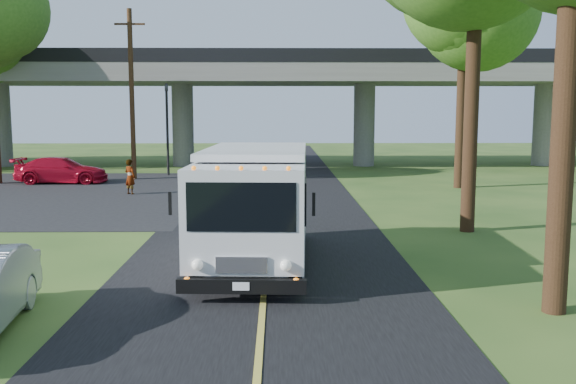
{
  "coord_description": "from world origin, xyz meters",
  "views": [
    {
      "loc": [
        0.31,
        -10.62,
        3.82
      ],
      "look_at": [
        0.56,
        6.31,
        1.6
      ],
      "focal_mm": 40.0,
      "sensor_mm": 36.0,
      "label": 1
    }
  ],
  "objects_px": {
    "traffic_signal": "(167,119)",
    "tree_right_far": "(470,11)",
    "pedestrian": "(130,177)",
    "red_sedan": "(62,170)",
    "step_van": "(255,203)",
    "utility_pole": "(132,93)"
  },
  "relations": [
    {
      "from": "utility_pole",
      "to": "step_van",
      "type": "relative_size",
      "value": 1.31
    },
    {
      "from": "traffic_signal",
      "to": "utility_pole",
      "type": "distance_m",
      "value": 2.86
    },
    {
      "from": "traffic_signal",
      "to": "pedestrian",
      "type": "distance_m",
      "value": 8.57
    },
    {
      "from": "tree_right_far",
      "to": "step_van",
      "type": "relative_size",
      "value": 1.6
    },
    {
      "from": "pedestrian",
      "to": "red_sedan",
      "type": "bearing_deg",
      "value": -9.19
    },
    {
      "from": "red_sedan",
      "to": "utility_pole",
      "type": "bearing_deg",
      "value": -61.27
    },
    {
      "from": "traffic_signal",
      "to": "utility_pole",
      "type": "relative_size",
      "value": 0.58
    },
    {
      "from": "traffic_signal",
      "to": "tree_right_far",
      "type": "distance_m",
      "value": 17.18
    },
    {
      "from": "tree_right_far",
      "to": "red_sedan",
      "type": "relative_size",
      "value": 2.39
    },
    {
      "from": "red_sedan",
      "to": "pedestrian",
      "type": "distance_m",
      "value": 6.26
    },
    {
      "from": "red_sedan",
      "to": "pedestrian",
      "type": "height_order",
      "value": "pedestrian"
    },
    {
      "from": "step_van",
      "to": "red_sedan",
      "type": "height_order",
      "value": "step_van"
    },
    {
      "from": "traffic_signal",
      "to": "utility_pole",
      "type": "xyz_separation_m",
      "value": [
        -1.5,
        -2.0,
        1.4
      ]
    },
    {
      "from": "pedestrian",
      "to": "utility_pole",
      "type": "bearing_deg",
      "value": -44.02
    },
    {
      "from": "tree_right_far",
      "to": "pedestrian",
      "type": "relative_size",
      "value": 6.97
    },
    {
      "from": "red_sedan",
      "to": "pedestrian",
      "type": "bearing_deg",
      "value": -135.09
    },
    {
      "from": "utility_pole",
      "to": "tree_right_far",
      "type": "relative_size",
      "value": 0.82
    },
    {
      "from": "traffic_signal",
      "to": "tree_right_far",
      "type": "xyz_separation_m",
      "value": [
        15.21,
        -6.16,
        5.1
      ]
    },
    {
      "from": "step_van",
      "to": "utility_pole",
      "type": "bearing_deg",
      "value": 113.29
    },
    {
      "from": "traffic_signal",
      "to": "tree_right_far",
      "type": "relative_size",
      "value": 0.47
    },
    {
      "from": "tree_right_far",
      "to": "utility_pole",
      "type": "bearing_deg",
      "value": 166.0
    },
    {
      "from": "utility_pole",
      "to": "pedestrian",
      "type": "bearing_deg",
      "value": -78.96
    }
  ]
}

